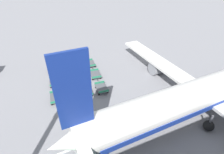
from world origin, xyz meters
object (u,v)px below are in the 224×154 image
Objects in this scene: baggage_dolly_row_near_col_a at (53,69)px; baggage_dolly_row_mid_a_col_b at (69,80)px; baggage_dolly_row_near_col_b at (55,82)px; baggage_dolly_row_far_col_c at (102,88)px; baggage_dolly_row_mid_b_col_b at (83,77)px; baggage_dolly_row_mid_b_col_c at (86,91)px; airplane at (214,89)px; baggage_dolly_row_mid_a_col_a at (67,68)px; baggage_dolly_row_far_col_a at (90,64)px; baggage_dolly_row_mid_b_col_a at (79,66)px; baggage_dolly_row_mid_a_col_c at (73,94)px; baggage_dolly_row_far_col_b at (95,75)px; baggage_dolly_row_near_col_c at (56,98)px.

baggage_dolly_row_near_col_a and baggage_dolly_row_mid_a_col_b have the same top height.
baggage_dolly_row_far_col_c is (4.91, 6.75, 0.00)m from baggage_dolly_row_near_col_b.
baggage_dolly_row_mid_b_col_c is (4.24, -0.63, 0.00)m from baggage_dolly_row_mid_b_col_b.
baggage_dolly_row_near_col_b and baggage_dolly_row_far_col_c have the same top height.
baggage_dolly_row_mid_a_col_a is (-18.84, -16.62, -2.76)m from airplane.
baggage_dolly_row_mid_a_col_b is (-14.56, -17.18, -2.76)m from airplane.
baggage_dolly_row_mid_b_col_a is at bearing -91.14° from baggage_dolly_row_far_col_a.
baggage_dolly_row_mid_b_col_b is at bearing 145.88° from baggage_dolly_row_mid_a_col_c.
baggage_dolly_row_mid_a_col_a is 1.01× the size of baggage_dolly_row_far_col_c.
baggage_dolly_row_mid_a_col_c and baggage_dolly_row_far_col_b have the same top height.
baggage_dolly_row_near_col_c and baggage_dolly_row_mid_b_col_a have the same top height.
baggage_dolly_row_mid_b_col_a is 1.00× the size of baggage_dolly_row_far_col_b.
baggage_dolly_row_near_col_a is 1.00× the size of baggage_dolly_row_near_col_b.
baggage_dolly_row_mid_a_col_b is 0.99× the size of baggage_dolly_row_mid_b_col_c.
baggage_dolly_row_mid_a_col_a and baggage_dolly_row_far_col_a have the same top height.
baggage_dolly_row_mid_b_col_b is at bearing 171.52° from baggage_dolly_row_mid_b_col_c.
baggage_dolly_row_near_col_a is at bearing -156.87° from baggage_dolly_row_mid_b_col_c.
baggage_dolly_row_mid_a_col_a is at bearing 80.18° from baggage_dolly_row_near_col_a.
airplane is 23.60m from baggage_dolly_row_mid_b_col_a.
baggage_dolly_row_near_col_c is (-10.42, -19.95, -2.76)m from airplane.
airplane is 13.08× the size of baggage_dolly_row_far_col_c.
baggage_dolly_row_mid_a_col_a is 1.00× the size of baggage_dolly_row_mid_b_col_b.
baggage_dolly_row_far_col_b is at bearing 116.38° from baggage_dolly_row_near_col_c.
baggage_dolly_row_near_col_a is at bearing -156.93° from baggage_dolly_row_mid_a_col_b.
baggage_dolly_row_far_col_c is (0.29, 4.73, 0.00)m from baggage_dolly_row_mid_a_col_c.
baggage_dolly_row_mid_b_col_a is (0.26, 2.33, 0.00)m from baggage_dolly_row_mid_a_col_a.
baggage_dolly_row_near_col_c is 9.92m from baggage_dolly_row_mid_b_col_a.
baggage_dolly_row_mid_b_col_c and baggage_dolly_row_far_col_c have the same top height.
airplane is 16.37m from baggage_dolly_row_far_col_c.
baggage_dolly_row_mid_a_col_b is 0.99× the size of baggage_dolly_row_mid_b_col_a.
baggage_dolly_row_mid_b_col_c is 9.04m from baggage_dolly_row_far_col_a.
baggage_dolly_row_mid_a_col_b is at bearing -7.46° from baggage_dolly_row_mid_a_col_a.
baggage_dolly_row_near_col_c and baggage_dolly_row_mid_a_col_b have the same top height.
baggage_dolly_row_near_col_a is 8.55m from baggage_dolly_row_far_col_b.
baggage_dolly_row_mid_a_col_a is (0.44, 2.57, 0.00)m from baggage_dolly_row_near_col_a.
baggage_dolly_row_mid_a_col_a is 4.89m from baggage_dolly_row_mid_b_col_b.
airplane is 13.16× the size of baggage_dolly_row_mid_a_col_b.
baggage_dolly_row_mid_b_col_b is at bearing 84.83° from baggage_dolly_row_near_col_b.
baggage_dolly_row_mid_a_col_a is 1.01× the size of baggage_dolly_row_mid_a_col_b.
baggage_dolly_row_mid_a_col_b is at bearing 84.09° from baggage_dolly_row_near_col_b.
baggage_dolly_row_near_col_c is at bearing -34.76° from baggage_dolly_row_mid_b_col_a.
baggage_dolly_row_mid_a_col_c is at bearing 10.68° from baggage_dolly_row_near_col_a.
baggage_dolly_row_mid_a_col_c is (-10.19, -17.48, -2.76)m from airplane.
baggage_dolly_row_mid_a_col_b is at bearing 23.07° from baggage_dolly_row_near_col_a.
baggage_dolly_row_far_col_b is 1.01× the size of baggage_dolly_row_far_col_c.
airplane is at bearing 40.92° from baggage_dolly_row_far_col_b.
baggage_dolly_row_far_col_a is at bearing -147.17° from airplane.
baggage_dolly_row_far_col_b is (4.63, 4.31, 0.00)m from baggage_dolly_row_mid_a_col_a.
baggage_dolly_row_near_col_c is (4.38, -0.46, 0.00)m from baggage_dolly_row_near_col_b.
airplane is 13.13× the size of baggage_dolly_row_near_col_a.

